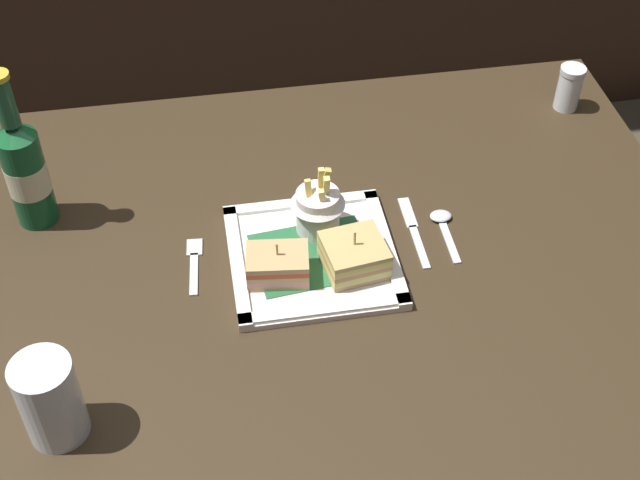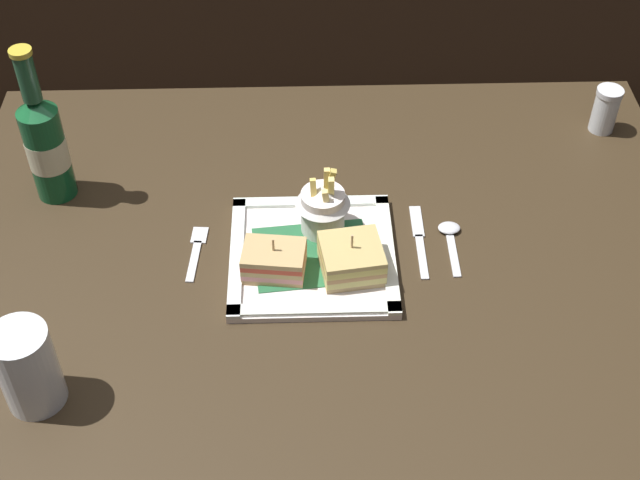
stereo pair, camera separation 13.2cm
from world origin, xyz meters
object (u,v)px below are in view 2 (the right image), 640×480
object	(u,v)px
sandwich_half_left	(274,261)
water_glass	(29,371)
square_plate	(312,255)
spoon	(450,235)
knife	(419,239)
fries_cup	(323,205)
beer_bottle	(45,144)
salt_shaker	(605,112)
dining_table	(327,321)
fork	(196,251)
sandwich_half_right	(351,259)

from	to	relation	value
sandwich_half_left	water_glass	xyz separation A→B (m)	(-0.31, -0.21, 0.02)
square_plate	spoon	world-z (taller)	square_plate
water_glass	spoon	bearing A→B (deg)	26.20
square_plate	knife	world-z (taller)	square_plate
fries_cup	beer_bottle	world-z (taller)	beer_bottle
beer_bottle	knife	size ratio (longest dim) A/B	1.65
beer_bottle	salt_shaker	xyz separation A→B (m)	(0.94, 0.14, -0.06)
dining_table	fork	bearing A→B (deg)	173.47
water_glass	sandwich_half_left	bearing A→B (deg)	34.35
beer_bottle	spoon	world-z (taller)	beer_bottle
dining_table	fork	xyz separation A→B (m)	(-0.20, 0.02, 0.14)
sandwich_half_left	spoon	world-z (taller)	sandwich_half_left
salt_shaker	spoon	bearing A→B (deg)	-138.55
knife	spoon	size ratio (longest dim) A/B	1.37
fork	dining_table	bearing A→B (deg)	-6.53
knife	salt_shaker	size ratio (longest dim) A/B	1.96
fries_cup	knife	bearing A→B (deg)	-6.43
fork	knife	distance (m)	0.35
square_plate	fork	world-z (taller)	square_plate
square_plate	sandwich_half_right	xyz separation A→B (m)	(0.06, -0.04, 0.03)
sandwich_half_left	salt_shaker	bearing A→B (deg)	30.81
beer_bottle	dining_table	bearing A→B (deg)	-20.96
water_glass	salt_shaker	distance (m)	1.05
sandwich_half_left	fork	size ratio (longest dim) A/B	0.80
beer_bottle	knife	world-z (taller)	beer_bottle
water_glass	spoon	world-z (taller)	water_glass
dining_table	salt_shaker	world-z (taller)	salt_shaker
fork	water_glass	bearing A→B (deg)	-125.22
square_plate	salt_shaker	size ratio (longest dim) A/B	2.96
square_plate	water_glass	world-z (taller)	water_glass
sandwich_half_left	fork	world-z (taller)	sandwich_half_left
sandwich_half_left	knife	size ratio (longest dim) A/B	0.59
sandwich_half_right	salt_shaker	bearing A→B (deg)	36.60
sandwich_half_left	beer_bottle	distance (m)	0.42
square_plate	beer_bottle	xyz separation A→B (m)	(-0.42, 0.17, 0.09)
dining_table	fries_cup	xyz separation A→B (m)	(-0.01, 0.06, 0.21)
beer_bottle	water_glass	bearing A→B (deg)	-83.27
sandwich_half_left	beer_bottle	world-z (taller)	beer_bottle
sandwich_half_right	water_glass	xyz separation A→B (m)	(-0.42, -0.21, 0.02)
beer_bottle	salt_shaker	world-z (taller)	beer_bottle
square_plate	knife	distance (m)	0.17
fork	knife	size ratio (longest dim) A/B	0.74
knife	salt_shaker	bearing A→B (deg)	37.65
dining_table	sandwich_half_left	size ratio (longest dim) A/B	12.02
fries_cup	spoon	size ratio (longest dim) A/B	1.00
fork	salt_shaker	bearing A→B (deg)	22.48
sandwich_half_left	salt_shaker	world-z (taller)	salt_shaker
dining_table	water_glass	xyz separation A→B (m)	(-0.39, -0.24, 0.20)
sandwich_half_left	spoon	xyz separation A→B (m)	(0.27, 0.08, -0.03)
dining_table	fries_cup	size ratio (longest dim) A/B	9.78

